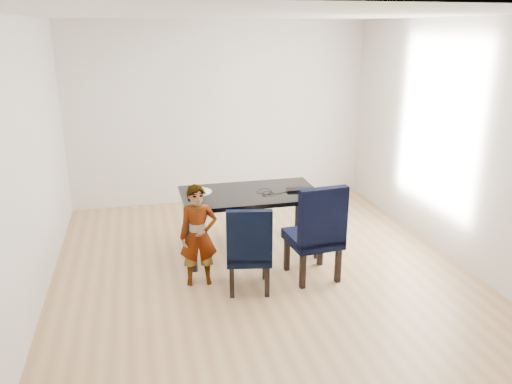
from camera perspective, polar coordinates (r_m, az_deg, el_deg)
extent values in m
cube|color=tan|center=(5.67, 0.48, -8.85)|extent=(4.50, 5.00, 0.01)
cube|color=white|center=(5.05, 0.57, 19.68)|extent=(4.50, 5.00, 0.01)
cube|color=silver|center=(7.61, -4.14, 8.88)|extent=(4.50, 0.01, 2.70)
cube|color=silver|center=(2.96, 12.51, -6.70)|extent=(4.50, 0.01, 2.70)
cube|color=silver|center=(5.15, -24.63, 2.77)|extent=(0.01, 5.00, 2.70)
cube|color=white|center=(6.14, 21.49, 5.42)|extent=(0.01, 5.00, 2.70)
cube|color=black|center=(5.96, -0.68, -3.47)|extent=(1.60, 0.90, 0.75)
cube|color=black|center=(5.09, -0.84, -6.30)|extent=(0.52, 0.54, 0.93)
cube|color=black|center=(5.34, 6.53, -4.36)|extent=(0.56, 0.58, 1.07)
imported|color=orange|center=(5.19, -6.60, -4.99)|extent=(0.41, 0.29, 1.08)
cylinder|color=white|center=(5.86, -6.45, 0.03)|extent=(0.36, 0.36, 0.02)
ellipsoid|color=#AE893E|center=(5.84, -6.43, 0.33)|extent=(0.15, 0.11, 0.05)
imported|color=black|center=(5.96, 4.94, 0.43)|extent=(0.34, 0.23, 0.03)
torus|color=black|center=(5.75, 1.44, -0.27)|extent=(0.17, 0.17, 0.01)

